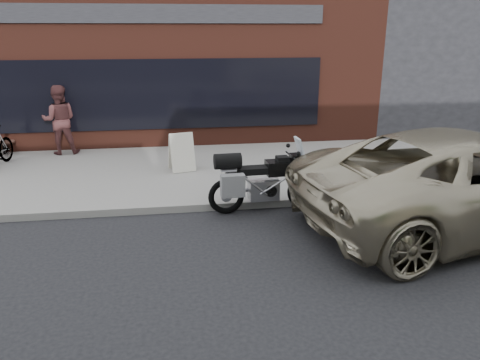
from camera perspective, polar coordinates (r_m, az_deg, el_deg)
name	(u,v)px	position (r m, az deg, el deg)	size (l,w,h in m)	color
ground	(296,327)	(6.11, 6.90, -17.40)	(120.00, 120.00, 0.00)	black
near_sidewalk	(228,165)	(12.36, -1.45, 1.82)	(44.00, 6.00, 0.15)	gray
storefront	(154,63)	(18.82, -10.41, 13.88)	(14.00, 10.07, 4.50)	#59281C
neighbour_building	(446,41)	(21.98, 23.83, 15.23)	(10.00, 10.00, 6.00)	#252529
motorcycle	(259,181)	(9.27, 2.32, -0.13)	(2.35, 0.85, 1.49)	black
minivan	(471,180)	(9.47, 26.33, -0.02)	(2.98, 6.46, 1.79)	tan
sandwich_sign	(181,152)	(11.66, -7.15, 3.46)	(0.69, 0.66, 0.94)	silver
cafe_table	(3,143)	(14.67, -26.97, 4.09)	(0.63, 0.63, 0.36)	black
cafe_patron_left	(59,120)	(13.95, -21.15, 6.84)	(0.93, 0.72, 1.91)	#552D2D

